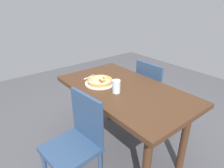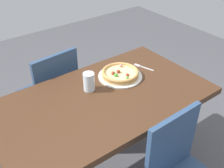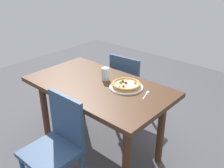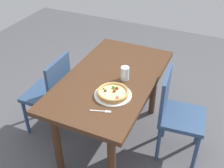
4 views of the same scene
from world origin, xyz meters
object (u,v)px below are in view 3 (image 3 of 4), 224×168
(dining_table, at_px, (98,94))
(drinking_glass, at_px, (105,74))
(fork, at_px, (146,94))
(chair_far, at_px, (129,86))
(chair_near, at_px, (57,144))
(plate, at_px, (126,87))
(pizza, at_px, (126,85))

(dining_table, distance_m, drinking_glass, 0.21)
(fork, bearing_deg, chair_far, 31.23)
(chair_far, bearing_deg, chair_near, -85.66)
(dining_table, bearing_deg, plate, 27.65)
(drinking_glass, bearing_deg, fork, 1.17)
(chair_far, bearing_deg, dining_table, -87.09)
(plate, bearing_deg, drinking_glass, -179.62)
(drinking_glass, bearing_deg, plate, 0.38)
(dining_table, height_order, drinking_glass, drinking_glass)
(pizza, bearing_deg, plate, -5.11)
(chair_far, height_order, pizza, chair_far)
(plate, xyz_separation_m, drinking_glass, (-0.26, -0.00, 0.06))
(pizza, relative_size, drinking_glass, 2.12)
(dining_table, relative_size, fork, 8.66)
(chair_near, height_order, fork, chair_near)
(fork, relative_size, drinking_glass, 1.30)
(dining_table, bearing_deg, pizza, 27.70)
(plate, height_order, drinking_glass, drinking_glass)
(plate, xyz_separation_m, pizza, (-0.00, 0.00, 0.03))
(fork, bearing_deg, plate, 74.16)
(dining_table, height_order, chair_near, chair_near)
(dining_table, relative_size, chair_far, 1.57)
(drinking_glass, bearing_deg, dining_table, -79.98)
(chair_far, distance_m, pizza, 0.66)
(pizza, xyz_separation_m, fork, (0.22, 0.01, -0.03))
(dining_table, distance_m, fork, 0.49)
(fork, height_order, drinking_glass, drinking_glass)
(pizza, bearing_deg, drinking_glass, -179.62)
(chair_far, bearing_deg, drinking_glass, -87.43)
(chair_near, height_order, pizza, chair_near)
(dining_table, relative_size, pizza, 5.30)
(fork, xyz_separation_m, drinking_glass, (-0.48, -0.01, 0.06))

